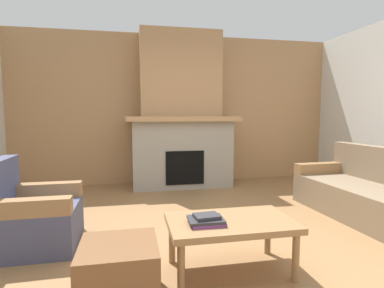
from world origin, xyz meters
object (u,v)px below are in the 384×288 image
Objects in this scene: fireplace at (181,120)px; armchair at (30,217)px; couch at (369,194)px; coffee_table at (230,226)px; ottoman at (119,272)px.

fireplace is 3.02m from armchair.
couch reaches higher than coffee_table.
ottoman is (-0.86, -0.22, -0.18)m from coffee_table.
ottoman is (-2.96, -1.13, -0.09)m from couch.
couch and armchair have the same top height.
armchair is 1.90m from coffee_table.
ottoman is at bearing -106.43° from fireplace.
couch is 3.17m from ottoman.
armchair is at bearing 129.65° from ottoman.
couch is 2.16× the size of armchair.
couch is 2.29m from coffee_table.
armchair is 1.34m from ottoman.
ottoman is (0.86, -1.03, -0.09)m from armchair.
ottoman is at bearing -50.35° from armchair.
armchair is (-3.81, -0.10, 0.01)m from couch.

